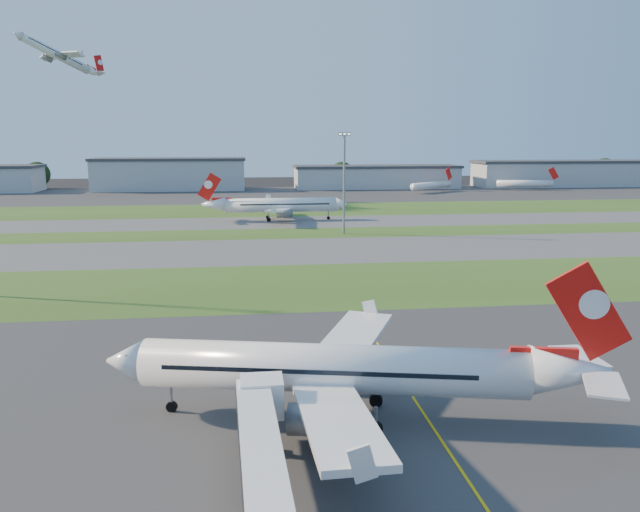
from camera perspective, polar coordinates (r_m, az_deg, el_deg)
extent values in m
plane|color=black|center=(56.35, 4.69, -14.89)|extent=(700.00, 700.00, 0.00)
cube|color=#333335|center=(56.34, 4.69, -14.89)|extent=(300.00, 70.00, 0.01)
cube|color=#37521B|center=(105.11, -1.03, -2.66)|extent=(300.00, 34.00, 0.01)
cube|color=#515154|center=(137.30, -2.47, 0.50)|extent=(300.00, 32.00, 0.01)
cube|color=#37521B|center=(161.90, -3.18, 2.06)|extent=(300.00, 18.00, 0.01)
cube|color=#515154|center=(183.64, -3.65, 3.08)|extent=(300.00, 26.00, 0.01)
cube|color=#37521B|center=(216.35, -4.17, 4.23)|extent=(300.00, 40.00, 0.01)
cube|color=#333335|center=(275.99, -4.81, 5.62)|extent=(400.00, 80.00, 0.01)
cube|color=gold|center=(57.50, 9.74, -14.47)|extent=(0.25, 60.00, 0.02)
cube|color=white|center=(41.09, -5.26, -18.96)|extent=(3.44, 24.08, 2.60)
cube|color=black|center=(41.09, -5.26, -18.96)|extent=(3.59, 24.08, 0.80)
cube|color=white|center=(51.32, -5.34, -12.66)|extent=(3.40, 3.00, 3.00)
cylinder|color=gray|center=(50.61, -5.22, -16.00)|extent=(0.70, 0.70, 3.20)
cube|color=black|center=(51.18, -5.20, -17.25)|extent=(2.20, 1.20, 0.70)
cylinder|color=white|center=(54.97, 1.07, -10.23)|extent=(33.49, 11.28, 4.23)
cube|color=red|center=(55.83, 23.34, -4.68)|extent=(7.13, 1.93, 8.42)
cube|color=white|center=(46.96, 1.62, -14.77)|extent=(5.47, 16.81, 1.72)
cube|color=white|center=(63.46, 2.69, -7.86)|extent=(11.90, 17.17, 1.72)
cylinder|color=slate|center=(49.81, -0.18, -14.77)|extent=(5.11, 3.50, 2.56)
cylinder|color=slate|center=(61.66, 1.00, -9.62)|extent=(5.11, 3.50, 2.56)
cylinder|color=white|center=(187.92, -3.59, 4.68)|extent=(33.19, 4.37, 4.20)
cube|color=red|center=(187.23, -10.07, 6.25)|extent=(7.17, 0.42, 8.37)
cube|color=white|center=(196.69, -4.08, 4.78)|extent=(8.92, 17.30, 1.71)
cube|color=white|center=(179.13, -3.75, 4.21)|extent=(8.76, 17.29, 1.71)
cylinder|color=slate|center=(194.50, -3.54, 4.36)|extent=(4.66, 2.57, 2.54)
cylinder|color=slate|center=(181.79, -3.27, 3.92)|extent=(4.66, 2.57, 2.54)
cylinder|color=white|center=(267.85, -22.99, 16.65)|extent=(22.21, 21.26, 3.46)
cube|color=red|center=(276.96, -19.75, 17.60)|extent=(4.51, 4.28, 6.88)
cube|color=white|center=(261.89, -22.03, 16.77)|extent=(13.70, 10.80, 1.41)
cube|color=white|center=(274.60, -23.54, 16.34)|extent=(10.26, 13.90, 1.41)
cylinder|color=slate|center=(262.86, -22.50, 16.49)|extent=(4.21, 4.14, 2.09)
cylinder|color=slate|center=(272.10, -23.59, 16.19)|extent=(4.21, 4.14, 2.09)
cylinder|color=white|center=(289.96, 10.12, 6.37)|extent=(23.08, 17.61, 3.20)
cube|color=red|center=(300.03, 11.69, 7.37)|extent=(4.40, 3.23, 6.16)
cylinder|color=white|center=(313.90, 18.21, 6.32)|extent=(26.11, 8.42, 3.20)
cube|color=red|center=(316.87, 20.56, 7.09)|extent=(5.13, 1.35, 6.16)
cylinder|color=gray|center=(160.21, 2.22, 6.47)|extent=(0.60, 0.60, 25.00)
cube|color=gray|center=(159.78, 2.25, 11.09)|extent=(3.20, 0.50, 0.80)
cube|color=#FFF2CC|center=(159.78, 2.25, 11.09)|extent=(2.80, 0.70, 0.35)
cube|color=#9DA0A5|center=(307.14, -13.54, 7.18)|extent=(70.00, 22.00, 14.00)
cube|color=#383A3F|center=(306.80, -13.60, 8.60)|extent=(71.40, 23.00, 1.20)
cube|color=#9DA0A5|center=(312.29, 5.17, 7.12)|extent=(80.00, 22.00, 10.00)
cube|color=#383A3F|center=(312.00, 5.18, 8.15)|extent=(81.60, 23.00, 1.20)
cube|color=#9DA0A5|center=(347.29, 21.65, 6.94)|extent=(95.00, 22.00, 12.00)
cube|color=#383A3F|center=(347.00, 21.72, 8.03)|extent=(96.90, 23.00, 1.20)
cylinder|color=black|center=(335.54, -24.37, 5.99)|extent=(1.00, 1.00, 4.40)
sphere|color=black|center=(335.25, -24.43, 6.83)|extent=(12.10, 12.10, 12.10)
cylinder|color=black|center=(316.65, -8.75, 6.51)|extent=(1.00, 1.00, 3.60)
sphere|color=black|center=(316.39, -8.77, 7.24)|extent=(9.90, 9.90, 9.90)
cylinder|color=black|center=(323.47, 2.02, 6.77)|extent=(1.00, 1.00, 4.20)
sphere|color=black|center=(323.18, 2.02, 7.60)|extent=(11.55, 11.55, 11.55)
cylinder|color=black|center=(341.45, 14.69, 6.60)|extent=(1.00, 1.00, 3.80)
sphere|color=black|center=(341.19, 14.72, 7.32)|extent=(10.45, 10.45, 10.45)
cylinder|color=black|center=(376.30, 24.48, 6.40)|extent=(1.00, 1.00, 4.60)
sphere|color=black|center=(376.03, 24.55, 7.19)|extent=(12.65, 12.65, 12.65)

